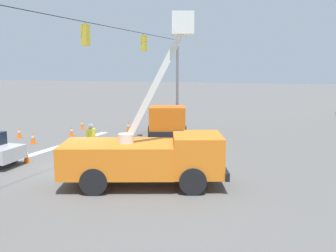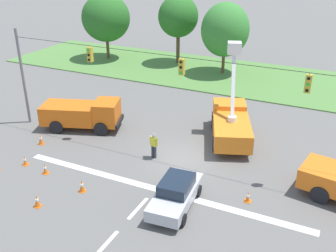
{
  "view_description": "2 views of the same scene",
  "coord_description": "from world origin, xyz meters",
  "px_view_note": "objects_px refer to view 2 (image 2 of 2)",
  "views": [
    {
      "loc": [
        15.48,
        9.81,
        4.58
      ],
      "look_at": [
        -0.22,
        3.98,
        2.07
      ],
      "focal_mm": 42.0,
      "sensor_mm": 36.0,
      "label": 1
    },
    {
      "loc": [
        8.65,
        -20.46,
        12.54
      ],
      "look_at": [
        -1.92,
        1.66,
        1.16
      ],
      "focal_mm": 42.0,
      "sensor_mm": 36.0,
      "label": 2
    }
  ],
  "objects_px": {
    "utility_truck_bucket_lift": "(231,122)",
    "utility_truck_support_far": "(83,113)",
    "traffic_cone_mid_left": "(41,139)",
    "sedan_silver": "(176,193)",
    "tree_centre": "(225,30)",
    "traffic_cone_centre_line": "(82,186)",
    "road_worker": "(154,144)",
    "traffic_cone_mid_right": "(25,161)",
    "tree_far_west": "(106,18)",
    "traffic_cone_far_right": "(248,197)",
    "tree_west": "(178,17)",
    "traffic_cone_near_bucket": "(168,178)",
    "traffic_cone_far_left": "(45,169)",
    "traffic_cone_foreground_right": "(37,201)"
  },
  "relations": [
    {
      "from": "tree_centre",
      "to": "utility_truck_support_far",
      "type": "xyz_separation_m",
      "value": [
        -5.07,
        -17.44,
        -3.45
      ]
    },
    {
      "from": "utility_truck_bucket_lift",
      "to": "sedan_silver",
      "type": "xyz_separation_m",
      "value": [
        -0.19,
        -8.81,
        -0.51
      ]
    },
    {
      "from": "tree_west",
      "to": "traffic_cone_far_right",
      "type": "bearing_deg",
      "value": -57.79
    },
    {
      "from": "tree_far_west",
      "to": "traffic_cone_mid_left",
      "type": "distance_m",
      "value": 22.65
    },
    {
      "from": "utility_truck_bucket_lift",
      "to": "traffic_cone_far_right",
      "type": "height_order",
      "value": "utility_truck_bucket_lift"
    },
    {
      "from": "traffic_cone_far_right",
      "to": "traffic_cone_centre_line",
      "type": "relative_size",
      "value": 0.82
    },
    {
      "from": "tree_centre",
      "to": "traffic_cone_centre_line",
      "type": "xyz_separation_m",
      "value": [
        -0.12,
        -24.3,
        -4.28
      ]
    },
    {
      "from": "utility_truck_bucket_lift",
      "to": "utility_truck_support_far",
      "type": "bearing_deg",
      "value": -163.83
    },
    {
      "from": "tree_west",
      "to": "utility_truck_bucket_lift",
      "type": "relative_size",
      "value": 1.13
    },
    {
      "from": "tree_far_west",
      "to": "traffic_cone_near_bucket",
      "type": "xyz_separation_m",
      "value": [
        18.12,
        -21.29,
        -4.45
      ]
    },
    {
      "from": "sedan_silver",
      "to": "road_worker",
      "type": "height_order",
      "value": "road_worker"
    },
    {
      "from": "utility_truck_bucket_lift",
      "to": "traffic_cone_mid_left",
      "type": "xyz_separation_m",
      "value": [
        -11.48,
        -6.42,
        -0.9
      ]
    },
    {
      "from": "tree_centre",
      "to": "road_worker",
      "type": "height_order",
      "value": "tree_centre"
    },
    {
      "from": "tree_west",
      "to": "sedan_silver",
      "type": "height_order",
      "value": "tree_west"
    },
    {
      "from": "utility_truck_bucket_lift",
      "to": "traffic_cone_near_bucket",
      "type": "bearing_deg",
      "value": -101.88
    },
    {
      "from": "traffic_cone_far_left",
      "to": "traffic_cone_near_bucket",
      "type": "bearing_deg",
      "value": 17.48
    },
    {
      "from": "traffic_cone_far_left",
      "to": "utility_truck_bucket_lift",
      "type": "bearing_deg",
      "value": 47.22
    },
    {
      "from": "utility_truck_bucket_lift",
      "to": "traffic_cone_mid_right",
      "type": "distance_m",
      "value": 13.82
    },
    {
      "from": "traffic_cone_centre_line",
      "to": "tree_centre",
      "type": "bearing_deg",
      "value": 89.71
    },
    {
      "from": "utility_truck_support_far",
      "to": "traffic_cone_mid_left",
      "type": "relative_size",
      "value": 7.88
    },
    {
      "from": "utility_truck_support_far",
      "to": "traffic_cone_foreground_right",
      "type": "relative_size",
      "value": 8.44
    },
    {
      "from": "tree_centre",
      "to": "traffic_cone_near_bucket",
      "type": "height_order",
      "value": "tree_centre"
    },
    {
      "from": "tree_centre",
      "to": "traffic_cone_near_bucket",
      "type": "distance_m",
      "value": 22.22
    },
    {
      "from": "sedan_silver",
      "to": "traffic_cone_mid_right",
      "type": "height_order",
      "value": "sedan_silver"
    },
    {
      "from": "traffic_cone_far_left",
      "to": "traffic_cone_far_right",
      "type": "relative_size",
      "value": 1.1
    },
    {
      "from": "tree_far_west",
      "to": "utility_truck_support_far",
      "type": "bearing_deg",
      "value": -61.92
    },
    {
      "from": "utility_truck_support_far",
      "to": "traffic_cone_near_bucket",
      "type": "relative_size",
      "value": 8.59
    },
    {
      "from": "sedan_silver",
      "to": "traffic_cone_foreground_right",
      "type": "xyz_separation_m",
      "value": [
        -6.52,
        -3.2,
        -0.43
      ]
    },
    {
      "from": "tree_far_west",
      "to": "utility_truck_bucket_lift",
      "type": "distance_m",
      "value": 24.49
    },
    {
      "from": "sedan_silver",
      "to": "road_worker",
      "type": "distance_m",
      "value": 5.34
    },
    {
      "from": "traffic_cone_mid_left",
      "to": "traffic_cone_near_bucket",
      "type": "distance_m",
      "value": 10.01
    },
    {
      "from": "road_worker",
      "to": "traffic_cone_far_left",
      "type": "height_order",
      "value": "road_worker"
    },
    {
      "from": "traffic_cone_mid_left",
      "to": "traffic_cone_far_right",
      "type": "bearing_deg",
      "value": -1.52
    },
    {
      "from": "tree_west",
      "to": "traffic_cone_centre_line",
      "type": "xyz_separation_m",
      "value": [
        5.84,
        -25.94,
        -4.93
      ]
    },
    {
      "from": "tree_far_west",
      "to": "utility_truck_bucket_lift",
      "type": "xyz_separation_m",
      "value": [
        19.6,
        -14.26,
        -3.52
      ]
    },
    {
      "from": "tree_far_west",
      "to": "traffic_cone_far_right",
      "type": "relative_size",
      "value": 12.34
    },
    {
      "from": "tree_centre",
      "to": "utility_truck_bucket_lift",
      "type": "height_order",
      "value": "tree_centre"
    },
    {
      "from": "tree_west",
      "to": "traffic_cone_mid_right",
      "type": "distance_m",
      "value": 25.61
    },
    {
      "from": "road_worker",
      "to": "traffic_cone_centre_line",
      "type": "xyz_separation_m",
      "value": [
        -1.83,
        -5.16,
        -0.63
      ]
    },
    {
      "from": "traffic_cone_foreground_right",
      "to": "traffic_cone_mid_right",
      "type": "relative_size",
      "value": 1.14
    },
    {
      "from": "tree_centre",
      "to": "sedan_silver",
      "type": "relative_size",
      "value": 1.66
    },
    {
      "from": "sedan_silver",
      "to": "utility_truck_support_far",
      "type": "bearing_deg",
      "value": 150.38
    },
    {
      "from": "utility_truck_support_far",
      "to": "sedan_silver",
      "type": "xyz_separation_m",
      "value": [
        10.2,
        -5.8,
        -0.4
      ]
    },
    {
      "from": "utility_truck_bucket_lift",
      "to": "sedan_silver",
      "type": "relative_size",
      "value": 1.52
    },
    {
      "from": "road_worker",
      "to": "traffic_cone_mid_right",
      "type": "distance_m",
      "value": 8.09
    },
    {
      "from": "utility_truck_support_far",
      "to": "traffic_cone_mid_right",
      "type": "distance_m",
      "value": 6.08
    },
    {
      "from": "tree_west",
      "to": "traffic_cone_mid_left",
      "type": "height_order",
      "value": "tree_west"
    },
    {
      "from": "utility_truck_support_far",
      "to": "traffic_cone_far_right",
      "type": "relative_size",
      "value": 10.19
    },
    {
      "from": "traffic_cone_near_bucket",
      "to": "traffic_cone_far_left",
      "type": "height_order",
      "value": "traffic_cone_near_bucket"
    },
    {
      "from": "road_worker",
      "to": "traffic_cone_near_bucket",
      "type": "relative_size",
      "value": 2.45
    }
  ]
}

